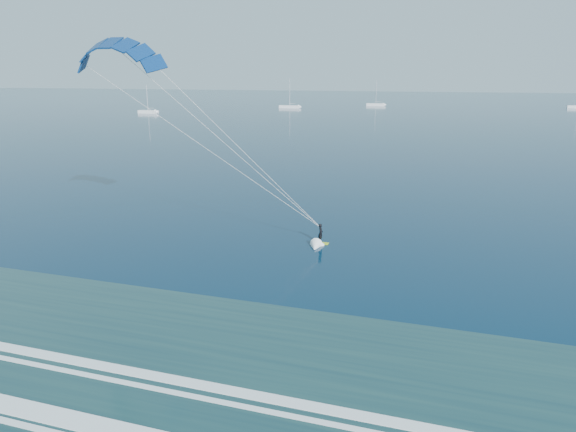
% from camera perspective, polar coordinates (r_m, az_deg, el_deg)
% --- Properties ---
extents(kitesurfer_rig, '(20.58, 9.46, 18.23)m').
position_cam_1_polar(kitesurfer_rig, '(42.35, -7.37, 8.28)').
color(kitesurfer_rig, '#BAD919').
rests_on(kitesurfer_rig, ground).
extents(sailboat_0, '(7.74, 2.40, 10.65)m').
position_cam_1_polar(sailboat_0, '(206.00, -15.28, 11.13)').
color(sailboat_0, white).
rests_on(sailboat_0, ground).
extents(sailboat_1, '(9.32, 2.40, 12.72)m').
position_cam_1_polar(sailboat_1, '(230.38, 0.19, 12.07)').
color(sailboat_1, white).
rests_on(sailboat_1, ground).
extents(sailboat_2, '(8.50, 2.40, 11.48)m').
position_cam_1_polar(sailboat_2, '(249.93, 9.73, 12.12)').
color(sailboat_2, white).
rests_on(sailboat_2, ground).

